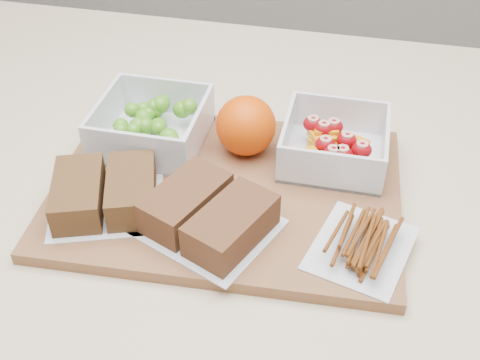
{
  "coord_description": "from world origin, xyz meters",
  "views": [
    {
      "loc": [
        0.12,
        -0.56,
        1.4
      ],
      "look_at": [
        -0.0,
        -0.02,
        0.93
      ],
      "focal_mm": 45.0,
      "sensor_mm": 36.0,
      "label": 1
    }
  ],
  "objects_px": {
    "fruit_container": "(334,145)",
    "sandwich_bag_center": "(208,214)",
    "cutting_board": "(226,191)",
    "sandwich_bag_left": "(105,193)",
    "pretzel_bag": "(362,240)",
    "orange": "(246,126)",
    "grape_container": "(153,125)"
  },
  "relations": [
    {
      "from": "fruit_container",
      "to": "grape_container",
      "type": "bearing_deg",
      "value": -177.15
    },
    {
      "from": "pretzel_bag",
      "to": "sandwich_bag_left",
      "type": "bearing_deg",
      "value": 178.9
    },
    {
      "from": "sandwich_bag_left",
      "to": "sandwich_bag_center",
      "type": "distance_m",
      "value": 0.13
    },
    {
      "from": "orange",
      "to": "pretzel_bag",
      "type": "relative_size",
      "value": 0.55
    },
    {
      "from": "cutting_board",
      "to": "grape_container",
      "type": "bearing_deg",
      "value": 145.15
    },
    {
      "from": "cutting_board",
      "to": "orange",
      "type": "distance_m",
      "value": 0.09
    },
    {
      "from": "cutting_board",
      "to": "pretzel_bag",
      "type": "relative_size",
      "value": 2.98
    },
    {
      "from": "cutting_board",
      "to": "fruit_container",
      "type": "relative_size",
      "value": 3.26
    },
    {
      "from": "cutting_board",
      "to": "grape_container",
      "type": "height_order",
      "value": "grape_container"
    },
    {
      "from": "cutting_board",
      "to": "fruit_container",
      "type": "height_order",
      "value": "fruit_container"
    },
    {
      "from": "cutting_board",
      "to": "sandwich_bag_left",
      "type": "bearing_deg",
      "value": -156.73
    },
    {
      "from": "grape_container",
      "to": "sandwich_bag_left",
      "type": "xyz_separation_m",
      "value": [
        -0.01,
        -0.14,
        -0.0
      ]
    },
    {
      "from": "grape_container",
      "to": "orange",
      "type": "bearing_deg",
      "value": 2.58
    },
    {
      "from": "grape_container",
      "to": "sandwich_bag_center",
      "type": "relative_size",
      "value": 0.78
    },
    {
      "from": "fruit_container",
      "to": "sandwich_bag_left",
      "type": "height_order",
      "value": "fruit_container"
    },
    {
      "from": "cutting_board",
      "to": "sandwich_bag_center",
      "type": "xyz_separation_m",
      "value": [
        -0.0,
        -0.07,
        0.03
      ]
    },
    {
      "from": "cutting_board",
      "to": "fruit_container",
      "type": "xyz_separation_m",
      "value": [
        0.12,
        0.08,
        0.03
      ]
    },
    {
      "from": "orange",
      "to": "sandwich_bag_left",
      "type": "height_order",
      "value": "orange"
    },
    {
      "from": "grape_container",
      "to": "sandwich_bag_left",
      "type": "distance_m",
      "value": 0.14
    },
    {
      "from": "pretzel_bag",
      "to": "fruit_container",
      "type": "bearing_deg",
      "value": 107.11
    },
    {
      "from": "sandwich_bag_center",
      "to": "pretzel_bag",
      "type": "bearing_deg",
      "value": 1.69
    },
    {
      "from": "orange",
      "to": "grape_container",
      "type": "bearing_deg",
      "value": -177.42
    },
    {
      "from": "orange",
      "to": "sandwich_bag_center",
      "type": "distance_m",
      "value": 0.15
    },
    {
      "from": "sandwich_bag_left",
      "to": "sandwich_bag_center",
      "type": "height_order",
      "value": "sandwich_bag_center"
    },
    {
      "from": "fruit_container",
      "to": "orange",
      "type": "xyz_separation_m",
      "value": [
        -0.11,
        -0.01,
        0.02
      ]
    },
    {
      "from": "orange",
      "to": "sandwich_bag_left",
      "type": "relative_size",
      "value": 0.48
    },
    {
      "from": "fruit_container",
      "to": "sandwich_bag_center",
      "type": "xyz_separation_m",
      "value": [
        -0.12,
        -0.16,
        -0.0
      ]
    },
    {
      "from": "sandwich_bag_left",
      "to": "orange",
      "type": "bearing_deg",
      "value": 46.04
    },
    {
      "from": "pretzel_bag",
      "to": "cutting_board",
      "type": "bearing_deg",
      "value": 157.48
    },
    {
      "from": "fruit_container",
      "to": "sandwich_bag_center",
      "type": "bearing_deg",
      "value": -127.9
    },
    {
      "from": "fruit_container",
      "to": "orange",
      "type": "height_order",
      "value": "orange"
    },
    {
      "from": "orange",
      "to": "sandwich_bag_center",
      "type": "xyz_separation_m",
      "value": [
        -0.01,
        -0.15,
        -0.02
      ]
    }
  ]
}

